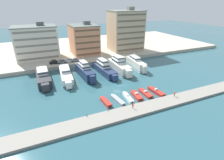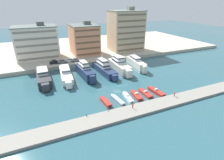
# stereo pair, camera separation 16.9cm
# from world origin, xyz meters

# --- Properties ---
(ground_plane) EXTENTS (400.00, 400.00, 0.00)m
(ground_plane) POSITION_xyz_m (0.00, 0.00, 0.00)
(ground_plane) COLOR #2D5B66
(quay_promenade) EXTENTS (180.00, 70.00, 1.72)m
(quay_promenade) POSITION_xyz_m (0.00, 61.93, 0.86)
(quay_promenade) COLOR #BCB29E
(quay_promenade) RESTS_ON ground
(pier_dock) EXTENTS (120.00, 5.74, 0.69)m
(pier_dock) POSITION_xyz_m (0.00, -17.82, 0.35)
(pier_dock) COLOR gray
(pier_dock) RESTS_ON ground
(yacht_charcoal_far_left) EXTENTS (5.04, 20.41, 6.64)m
(yacht_charcoal_far_left) POSITION_xyz_m (-25.60, 15.64, 1.96)
(yacht_charcoal_far_left) COLOR #333338
(yacht_charcoal_far_left) RESTS_ON ground
(yacht_white_left) EXTENTS (5.74, 21.93, 6.21)m
(yacht_white_left) POSITION_xyz_m (-16.81, 15.09, 1.80)
(yacht_white_left) COLOR white
(yacht_white_left) RESTS_ON ground
(yacht_navy_mid_left) EXTENTS (4.96, 18.63, 8.31)m
(yacht_navy_mid_left) POSITION_xyz_m (-8.89, 13.71, 2.44)
(yacht_navy_mid_left) COLOR navy
(yacht_navy_mid_left) RESTS_ON ground
(yacht_navy_center_left) EXTENTS (5.48, 20.83, 7.92)m
(yacht_navy_center_left) POSITION_xyz_m (0.02, 14.16, 2.16)
(yacht_navy_center_left) COLOR navy
(yacht_navy_center_left) RESTS_ON ground
(yacht_ivory_center) EXTENTS (5.00, 19.58, 8.49)m
(yacht_ivory_center) POSITION_xyz_m (7.48, 13.84, 2.50)
(yacht_ivory_center) COLOR silver
(yacht_ivory_center) RESTS_ON ground
(yacht_ivory_center_right) EXTENTS (4.93, 18.19, 7.17)m
(yacht_ivory_center_right) POSITION_xyz_m (16.81, 14.42, 2.26)
(yacht_ivory_center_right) COLOR silver
(yacht_ivory_center_right) RESTS_ON ground
(motorboat_red_far_left) EXTENTS (2.01, 6.63, 1.02)m
(motorboat_red_far_left) POSITION_xyz_m (-9.03, -10.06, 0.51)
(motorboat_red_far_left) COLOR red
(motorboat_red_far_left) RESTS_ON ground
(motorboat_grey_left) EXTENTS (2.32, 7.85, 0.91)m
(motorboat_grey_left) POSITION_xyz_m (-4.99, -10.39, 0.46)
(motorboat_grey_left) COLOR #9EA3A8
(motorboat_grey_left) RESTS_ON ground
(motorboat_white_mid_left) EXTENTS (2.19, 7.47, 1.41)m
(motorboat_white_mid_left) POSITION_xyz_m (-1.22, -10.44, 0.50)
(motorboat_white_mid_left) COLOR white
(motorboat_white_mid_left) RESTS_ON ground
(motorboat_red_center_left) EXTENTS (2.62, 7.11, 1.40)m
(motorboat_red_center_left) POSITION_xyz_m (2.14, -10.41, 0.51)
(motorboat_red_center_left) COLOR red
(motorboat_red_center_left) RESTS_ON ground
(motorboat_red_center) EXTENTS (2.17, 7.29, 1.21)m
(motorboat_red_center) POSITION_xyz_m (5.97, -10.13, 0.41)
(motorboat_red_center) COLOR red
(motorboat_red_center) RESTS_ON ground
(motorboat_red_center_right) EXTENTS (2.55, 8.00, 1.48)m
(motorboat_red_center_right) POSITION_xyz_m (9.99, -10.86, 0.52)
(motorboat_red_center_right) COLOR red
(motorboat_red_center_right) RESTS_ON ground
(car_black_far_left) EXTENTS (4.11, 1.94, 1.80)m
(car_black_far_left) POSITION_xyz_m (-19.53, 31.71, 2.69)
(car_black_far_left) COLOR black
(car_black_far_left) RESTS_ON quay_promenade
(car_grey_left) EXTENTS (4.11, 1.94, 1.80)m
(car_grey_left) POSITION_xyz_m (-15.82, 30.88, 2.69)
(car_grey_left) COLOR slate
(car_grey_left) RESTS_ON quay_promenade
(car_white_mid_left) EXTENTS (4.14, 2.00, 1.80)m
(car_white_mid_left) POSITION_xyz_m (-12.27, 31.47, 2.69)
(car_white_mid_left) COLOR white
(car_white_mid_left) RESTS_ON quay_promenade
(car_grey_center_left) EXTENTS (4.12, 1.97, 1.80)m
(car_grey_center_left) POSITION_xyz_m (-9.01, 31.09, 2.69)
(car_grey_center_left) COLOR slate
(car_grey_center_left) RESTS_ON quay_promenade
(apartment_block_far_left) EXTENTS (21.41, 14.77, 18.69)m
(apartment_block_far_left) POSITION_xyz_m (-25.58, 45.83, 10.11)
(apartment_block_far_left) COLOR silver
(apartment_block_far_left) RESTS_ON quay_promenade
(apartment_block_left) EXTENTS (14.61, 17.12, 18.19)m
(apartment_block_left) POSITION_xyz_m (-0.26, 44.42, 9.87)
(apartment_block_left) COLOR tan
(apartment_block_left) RESTS_ON quay_promenade
(apartment_block_mid_left) EXTENTS (19.69, 14.54, 25.31)m
(apartment_block_mid_left) POSITION_xyz_m (25.67, 42.42, 13.42)
(apartment_block_mid_left) COLOR #C6AD89
(apartment_block_mid_left) RESTS_ON quay_promenade
(pedestrian_near_edge) EXTENTS (0.33, 0.66, 1.74)m
(pedestrian_near_edge) POSITION_xyz_m (13.09, -16.31, 1.72)
(pedestrian_near_edge) COLOR #4C515B
(pedestrian_near_edge) RESTS_ON pier_dock
(pedestrian_mid_deck) EXTENTS (0.31, 0.62, 1.64)m
(pedestrian_mid_deck) POSITION_xyz_m (-3.18, -16.92, 1.66)
(pedestrian_mid_deck) COLOR #7A6B56
(pedestrian_mid_deck) RESTS_ON pier_dock
(bollard_west) EXTENTS (0.20, 0.20, 0.61)m
(bollard_west) POSITION_xyz_m (-16.74, -15.20, 1.02)
(bollard_west) COLOR #2D2D33
(bollard_west) RESTS_ON pier_dock
(bollard_west_mid) EXTENTS (0.20, 0.20, 0.61)m
(bollard_west_mid) POSITION_xyz_m (-10.40, -15.20, 1.02)
(bollard_west_mid) COLOR #2D2D33
(bollard_west_mid) RESTS_ON pier_dock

